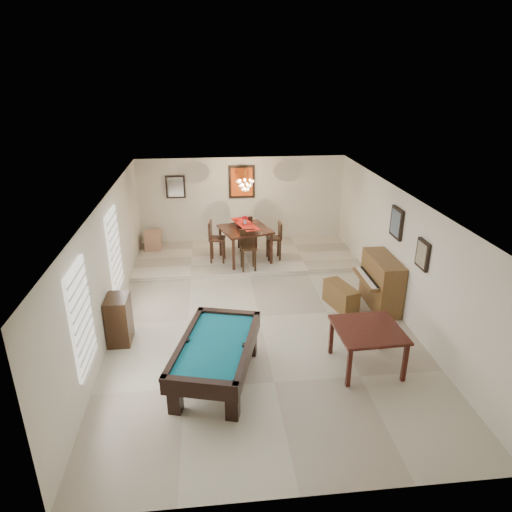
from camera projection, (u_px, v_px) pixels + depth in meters
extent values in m
cube|color=beige|center=(259.00, 317.00, 9.77)|extent=(6.00, 9.00, 0.02)
cube|color=silver|center=(242.00, 202.00, 13.42)|extent=(6.00, 0.04, 2.60)
cube|color=silver|center=(304.00, 413.00, 5.14)|extent=(6.00, 0.04, 2.60)
cube|color=silver|center=(108.00, 267.00, 8.98)|extent=(0.04, 9.00, 2.60)
cube|color=silver|center=(401.00, 254.00, 9.57)|extent=(0.04, 9.00, 2.60)
cube|color=white|center=(259.00, 198.00, 8.79)|extent=(6.00, 9.00, 0.04)
cube|color=beige|center=(246.00, 256.00, 12.74)|extent=(6.00, 2.50, 0.12)
cube|color=white|center=(81.00, 318.00, 6.92)|extent=(0.06, 1.00, 1.70)
cube|color=white|center=(115.00, 251.00, 9.50)|extent=(0.06, 1.00, 1.70)
cube|color=brown|center=(341.00, 296.00, 10.06)|extent=(0.62, 1.01, 0.52)
cube|color=black|center=(119.00, 319.00, 8.71)|extent=(0.42, 0.63, 0.94)
cube|color=tan|center=(153.00, 240.00, 13.07)|extent=(0.44, 0.55, 0.49)
cube|color=#D84C14|center=(242.00, 182.00, 13.16)|extent=(0.75, 0.06, 0.95)
cube|color=white|center=(175.00, 187.00, 13.01)|extent=(0.55, 0.06, 0.65)
cube|color=slate|center=(397.00, 223.00, 9.62)|extent=(0.06, 0.55, 0.65)
cube|color=gray|center=(423.00, 255.00, 8.50)|extent=(0.06, 0.45, 0.55)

